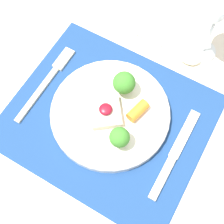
# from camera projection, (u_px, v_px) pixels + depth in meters

# --- Properties ---
(ground_plane) EXTENTS (8.00, 8.00, 0.00)m
(ground_plane) POSITION_uv_depth(u_px,v_px,m) (110.00, 183.00, 1.34)
(ground_plane) COLOR brown
(dining_table) EXTENTS (1.38, 1.10, 0.74)m
(dining_table) POSITION_uv_depth(u_px,v_px,m) (109.00, 132.00, 0.74)
(dining_table) COLOR beige
(dining_table) RESTS_ON ground_plane
(placemat) EXTENTS (0.41, 0.35, 0.00)m
(placemat) POSITION_uv_depth(u_px,v_px,m) (108.00, 118.00, 0.66)
(placemat) COLOR navy
(placemat) RESTS_ON dining_table
(dinner_plate) EXTENTS (0.25, 0.25, 0.07)m
(dinner_plate) POSITION_uv_depth(u_px,v_px,m) (113.00, 113.00, 0.65)
(dinner_plate) COLOR silver
(dinner_plate) RESTS_ON placemat
(fork) EXTENTS (0.02, 0.21, 0.01)m
(fork) POSITION_uv_depth(u_px,v_px,m) (49.00, 78.00, 0.70)
(fork) COLOR beige
(fork) RESTS_ON placemat
(knife) EXTENTS (0.02, 0.21, 0.01)m
(knife) POSITION_uv_depth(u_px,v_px,m) (172.00, 159.00, 0.62)
(knife) COLOR beige
(knife) RESTS_ON placemat
(spoon) EXTENTS (0.19, 0.04, 0.02)m
(spoon) POSITION_uv_depth(u_px,v_px,m) (182.00, 53.00, 0.72)
(spoon) COLOR beige
(spoon) RESTS_ON dining_table
(wine_glass_near) EXTENTS (0.09, 0.09, 0.18)m
(wine_glass_near) POSITION_uv_depth(u_px,v_px,m) (219.00, 13.00, 0.61)
(wine_glass_near) COLOR white
(wine_glass_near) RESTS_ON dining_table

